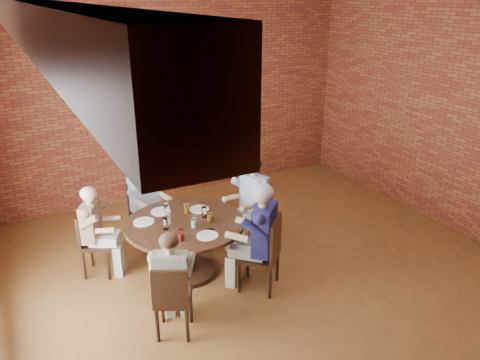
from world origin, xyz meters
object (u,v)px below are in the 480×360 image
diner_d (172,284)px  dining_table (186,238)px  chair_c (92,240)px  chair_e (266,251)px  chair_a (255,212)px  diner_e (259,238)px  smartphone (211,231)px  diner_a (251,204)px  diner_c (96,232)px  chair_b (145,209)px  diner_b (147,201)px  chair_d (172,298)px

diner_d → dining_table: bearing=-90.0°
chair_c → chair_e: size_ratio=0.91×
chair_a → diner_e: (-0.49, -0.96, 0.18)m
chair_e → smartphone: 0.71m
dining_table → smartphone: bearing=-64.0°
chair_e → diner_d: bearing=-33.7°
diner_a → diner_c: bearing=-110.9°
chair_b → diner_b: bearing=-90.0°
chair_d → dining_table: bearing=-90.0°
dining_table → diner_d: diner_d is taller
chair_d → diner_e: (1.26, 0.38, 0.21)m
diner_a → diner_c: diner_a is taller
diner_a → diner_d: 2.06m
chair_a → chair_c: 2.26m
diner_b → chair_e: (0.92, -1.79, -0.14)m
diner_d → diner_e: bearing=-137.2°
chair_e → chair_a: bearing=-157.3°
diner_c → chair_e: size_ratio=1.26×
diner_c → diner_a: bearing=-69.5°
diner_c → chair_a: bearing=-68.7°
diner_a → chair_e: diner_a is taller
diner_b → chair_c: 1.01m
diner_a → chair_b: (-1.28, 0.86, -0.16)m
chair_c → diner_e: bearing=-97.5°
chair_c → diner_c: bearing=-90.0°
diner_c → diner_e: size_ratio=0.88×
diner_b → chair_e: 2.02m
chair_a → diner_c: (-2.18, 0.28, 0.10)m
diner_c → chair_e: (1.75, -1.30, -0.09)m
diner_b → chair_b: bearing=90.0°
dining_table → chair_c: (-1.06, 0.58, -0.05)m
diner_e → diner_c: bearing=-80.8°
dining_table → diner_b: size_ratio=1.13×
chair_a → smartphone: size_ratio=6.01×
chair_a → chair_e: bearing=-35.6°
chair_a → smartphone: 1.21m
chair_a → chair_b: (-1.37, 0.84, -0.00)m
dining_table → diner_c: 1.14m
chair_b → diner_b: size_ratio=0.70×
chair_a → diner_c: diner_c is taller
chair_a → chair_c: chair_a is taller
chair_b → chair_e: (0.94, -1.87, 0.01)m
chair_e → diner_a: bearing=-153.5°
chair_c → diner_a: bearing=-70.2°
chair_c → chair_a: bearing=-69.4°
diner_a → diner_b: diner_a is taller
dining_table → chair_a: bearing=12.8°
diner_e → smartphone: (-0.49, 0.30, 0.06)m
diner_d → chair_e: bearing=-140.7°
chair_d → smartphone: (0.77, 0.68, 0.27)m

